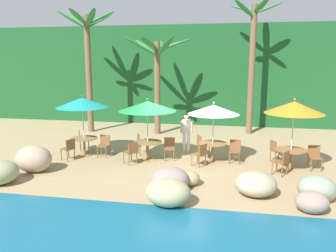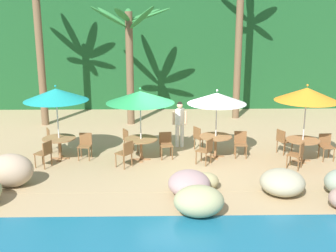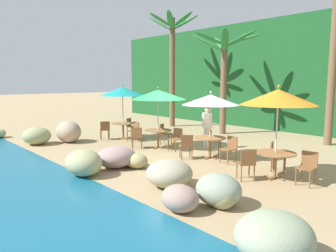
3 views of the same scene
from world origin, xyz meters
TOP-DOWN VIEW (x-y plane):
  - ground_plane at (0.00, 0.00)m, footprint 120.00×120.00m
  - terrace_deck at (0.00, 0.00)m, footprint 18.00×5.20m
  - foliage_backdrop at (0.00, 9.00)m, footprint 28.00×2.40m
  - rock_seawall at (0.42, -3.10)m, footprint 15.37×2.98m
  - umbrella_teal at (-3.91, 0.22)m, footprint 2.09×2.09m
  - dining_table_teal at (-3.91, 0.22)m, footprint 1.10×1.10m
  - chair_teal_seaward at (-3.06, 0.26)m, footprint 0.45×0.45m
  - chair_teal_inland at (-4.35, 0.96)m, footprint 0.56×0.56m
  - chair_teal_left at (-4.18, -0.59)m, footprint 0.56×0.56m
  - umbrella_green at (-1.17, 0.08)m, footprint 2.23×2.23m
  - dining_table_green at (-1.17, 0.08)m, footprint 1.10×1.10m
  - chair_green_seaward at (-0.35, 0.30)m, footprint 0.48×0.48m
  - chair_green_inland at (-1.64, 0.80)m, footprint 0.57×0.57m
  - chair_green_left at (-1.63, -0.64)m, footprint 0.60×0.59m
  - umbrella_white at (1.35, 0.34)m, footprint 1.96×1.96m
  - dining_table_white at (1.35, 0.34)m, footprint 1.10×1.10m
  - chair_white_seaward at (2.20, 0.36)m, footprint 0.45×0.46m
  - chair_white_inland at (0.86, 1.04)m, footprint 0.58×0.57m
  - chair_white_left at (0.95, -0.42)m, footprint 0.59×0.59m
  - umbrella_orange at (4.16, -0.14)m, footprint 2.04×2.04m
  - dining_table_orange at (4.16, -0.14)m, footprint 1.10×1.10m
  - chair_orange_seaward at (5.00, 0.01)m, footprint 0.45×0.46m
  - chair_orange_inland at (3.73, 0.60)m, footprint 0.56×0.56m
  - chair_orange_left at (3.77, -0.90)m, footprint 0.59×0.59m
  - palm_tree_nearest at (-5.60, 4.82)m, footprint 2.95×3.05m
  - palm_tree_second at (-1.80, 4.90)m, footprint 3.32×3.54m
  - palm_tree_third at (3.03, 5.91)m, footprint 2.75×2.76m
  - waiter_in_white at (0.18, 1.48)m, footprint 0.52×0.39m

SIDE VIEW (x-z plane):
  - ground_plane at x=0.00m, z-range 0.00..0.00m
  - terrace_deck at x=0.00m, z-range 0.00..0.01m
  - rock_seawall at x=0.42m, z-range -0.11..0.84m
  - chair_teal_seaward at x=-3.06m, z-range 0.08..0.95m
  - chair_teal_inland at x=-4.35m, z-range 0.08..0.95m
  - chair_teal_left at x=-4.18m, z-range 0.08..0.95m
  - chair_green_seaward at x=-0.35m, z-range 0.08..0.95m
  - chair_green_inland at x=-1.64m, z-range 0.08..0.95m
  - chair_green_left at x=-1.63m, z-range 0.08..0.95m
  - chair_white_seaward at x=2.20m, z-range 0.08..0.95m
  - chair_white_inland at x=0.86m, z-range 0.08..0.95m
  - chair_white_left at x=0.95m, z-range 0.08..0.95m
  - chair_orange_seaward at x=5.00m, z-range 0.08..0.95m
  - chair_orange_inland at x=3.73m, z-range 0.08..0.95m
  - chair_orange_left at x=3.77m, z-range 0.08..0.95m
  - dining_table_teal at x=-3.91m, z-range 0.24..0.98m
  - dining_table_green at x=-1.17m, z-range 0.24..0.98m
  - dining_table_white at x=1.35m, z-range 0.24..0.98m
  - dining_table_orange at x=4.16m, z-range 0.24..0.98m
  - waiter_in_white at x=0.18m, z-range 0.14..1.84m
  - umbrella_white at x=1.35m, z-range 0.87..3.21m
  - umbrella_green at x=-1.17m, z-range 0.92..3.38m
  - umbrella_teal at x=-3.91m, z-range 0.94..3.47m
  - umbrella_orange at x=4.16m, z-range 0.96..3.54m
  - foliage_backdrop at x=0.00m, z-range 0.00..6.00m
  - palm_tree_second at x=-1.80m, z-range 1.05..6.13m
  - palm_tree_third at x=3.03m, z-range 0.91..7.75m
  - palm_tree_nearest at x=-5.60m, z-range 1.14..7.59m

